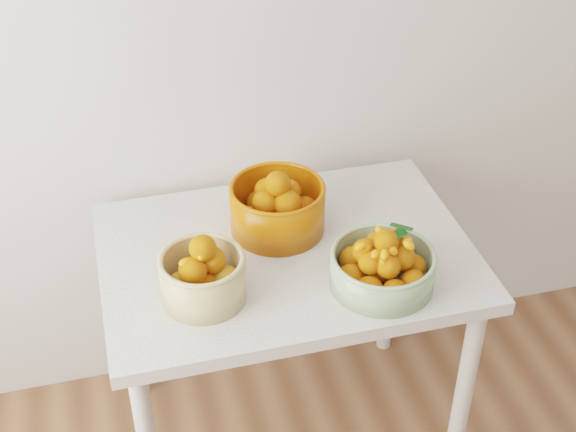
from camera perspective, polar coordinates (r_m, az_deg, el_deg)
The scene contains 4 objects.
table at distance 2.23m, azimuth -0.11°, elevation -4.36°, with size 1.00×0.70×0.75m.
bowl_cream at distance 1.99m, azimuth -6.08°, elevation -4.26°, with size 0.25×0.25×0.18m.
bowl_green at distance 2.04m, azimuth 6.72°, elevation -3.55°, with size 0.31×0.31×0.17m.
bowl_orange at distance 2.20m, azimuth -0.74°, elevation 0.68°, with size 0.35×0.35×0.19m.
Camera 1 is at (-0.69, -0.05, 2.10)m, focal length 50.00 mm.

